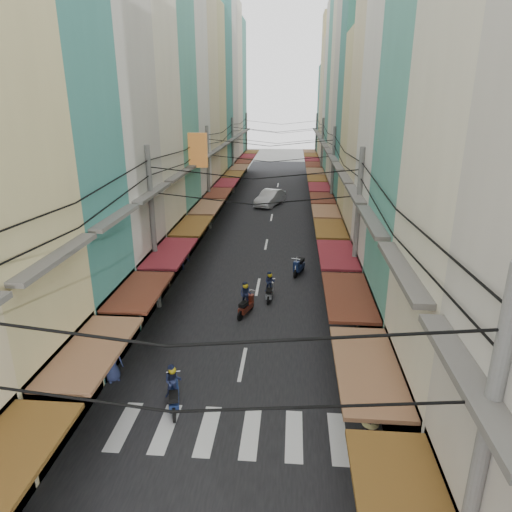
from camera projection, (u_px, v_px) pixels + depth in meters
The scene contains 15 objects.
ground at pixel (247, 340), 20.42m from camera, with size 160.00×160.00×0.00m, color slate.
road at pixel (270, 223), 39.24m from camera, with size 10.00×80.00×0.02m, color black.
sidewalk_left at pixel (196, 221), 39.73m from camera, with size 3.00×80.00×0.06m, color slate.
sidewalk_right at pixel (347, 225), 38.73m from camera, with size 3.00×80.00×0.06m, color slate.
crosswalk at pixel (229, 432), 14.76m from camera, with size 7.55×2.40×0.01m.
building_row_left at pixel (162, 104), 33.39m from camera, with size 7.80×67.67×23.70m.
building_row_right at pixel (381, 110), 32.18m from camera, with size 7.80×68.98×22.59m.
utility_poles at pixel (268, 152), 32.37m from camera, with size 10.20×66.13×8.20m.
white_car at pixel (270, 205), 45.74m from camera, with size 5.48×2.15×1.93m, color silver.
bicycle at pixel (401, 355), 19.22m from camera, with size 0.63×1.67×1.15m, color black.
moving_scooters at pixel (250, 311), 22.01m from camera, with size 4.85×15.13×1.76m.
parked_scooters at pixel (359, 393), 15.96m from camera, with size 12.77×15.80×1.01m.
pedestrians at pixel (174, 286), 23.56m from camera, with size 12.72×15.71×2.14m.
market_umbrella at pixel (423, 361), 15.22m from camera, with size 2.10×2.10×2.21m.
traffic_sign at pixel (407, 355), 15.16m from camera, with size 0.10×0.65×2.95m.
Camera 1 is at (1.85, -17.95, 10.27)m, focal length 32.00 mm.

